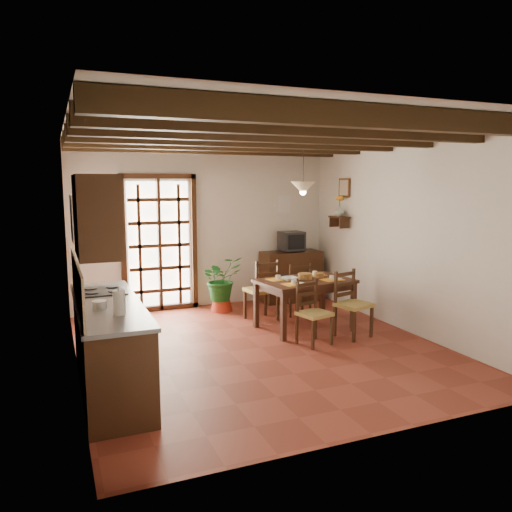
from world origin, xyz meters
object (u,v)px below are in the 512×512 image
potted_plant (221,277)px  sideboard (291,276)px  chair_near_left (314,325)px  crt_tv (292,241)px  chair_near_right (352,316)px  chair_far_left (262,301)px  dining_table (305,286)px  pendant_lamp (303,187)px  chair_far_right (297,298)px  kitchen_counter (109,344)px

potted_plant → sideboard: bearing=9.1°
chair_near_left → crt_tv: bearing=56.6°
sideboard → chair_near_left: bearing=-109.1°
potted_plant → crt_tv: bearing=8.9°
crt_tv → chair_near_right: bearing=-96.4°
potted_plant → chair_far_left: bearing=-62.2°
chair_near_left → crt_tv: 2.63m
dining_table → chair_near_right: chair_near_right is taller
chair_near_left → sideboard: 2.50m
crt_tv → pendant_lamp: (-0.58, -1.53, 0.98)m
chair_near_right → crt_tv: (0.16, 2.26, 0.81)m
chair_far_right → pendant_lamp: bearing=74.1°
dining_table → chair_far_right: size_ratio=1.67×
dining_table → chair_far_left: size_ratio=1.49×
chair_near_right → potted_plant: potted_plant is taller
chair_far_left → chair_far_right: chair_far_left is taller
chair_far_left → pendant_lamp: size_ratio=1.14×
kitchen_counter → chair_near_right: 3.38m
kitchen_counter → chair_far_left: 3.09m
chair_far_left → sideboard: size_ratio=0.90×
dining_table → sideboard: bearing=63.0°
kitchen_counter → chair_near_right: (3.33, 0.56, -0.18)m
chair_near_left → chair_near_right: (0.66, 0.09, 0.02)m
dining_table → pendant_lamp: 1.45m
kitchen_counter → chair_far_left: bearing=36.3°
dining_table → chair_far_left: bearing=116.1°
chair_far_left → crt_tv: 1.62m
crt_tv → pendant_lamp: 1.91m
chair_far_left → dining_table: bearing=115.1°
dining_table → chair_far_right: bearing=64.2°
chair_far_right → crt_tv: bearing=-105.4°
chair_near_left → chair_far_left: bearing=83.3°
chair_near_right → chair_far_left: size_ratio=0.96×
chair_far_right → crt_tv: 1.27m
sideboard → pendant_lamp: pendant_lamp is taller
crt_tv → dining_table: bearing=-111.9°
chair_far_left → crt_tv: bearing=-143.6°
dining_table → chair_near_right: bearing=-64.1°
dining_table → chair_near_right: (0.42, -0.64, -0.34)m
crt_tv → pendant_lamp: size_ratio=0.49×
potted_plant → pendant_lamp: size_ratio=2.29×
chair_far_right → sideboard: (0.34, 0.91, 0.18)m
dining_table → chair_far_left: 0.83m
kitchen_counter → crt_tv: 4.53m
chair_far_left → potted_plant: 0.91m
chair_near_right → chair_far_right: chair_near_right is taller
chair_near_left → sideboard: sideboard is taller
kitchen_counter → sideboard: size_ratio=2.11×
dining_table → chair_near_right: size_ratio=1.56×
dining_table → potted_plant: 1.63m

